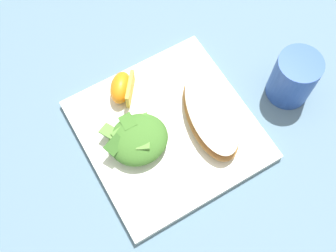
# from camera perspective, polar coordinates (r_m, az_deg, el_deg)

# --- Properties ---
(ground) EXTENTS (3.00, 3.00, 0.00)m
(ground) POSITION_cam_1_polar(r_m,az_deg,el_deg) (0.72, 0.00, -0.83)
(ground) COLOR slate
(white_plate) EXTENTS (0.28, 0.28, 0.02)m
(white_plate) POSITION_cam_1_polar(r_m,az_deg,el_deg) (0.71, 0.00, -0.58)
(white_plate) COLOR white
(white_plate) RESTS_ON ground
(cheesy_pizza_bread) EXTENTS (0.12, 0.18, 0.04)m
(cheesy_pizza_bread) POSITION_cam_1_polar(r_m,az_deg,el_deg) (0.70, 5.90, 1.54)
(cheesy_pizza_bread) COLOR #A87038
(cheesy_pizza_bread) RESTS_ON white_plate
(green_salad_pile) EXTENTS (0.11, 0.10, 0.04)m
(green_salad_pile) POSITION_cam_1_polar(r_m,az_deg,el_deg) (0.68, -4.08, -1.92)
(green_salad_pile) COLOR #3D7028
(green_salad_pile) RESTS_ON white_plate
(orange_wedge_front) EXTENTS (0.07, 0.07, 0.04)m
(orange_wedge_front) POSITION_cam_1_polar(r_m,az_deg,el_deg) (0.72, -6.36, 5.26)
(orange_wedge_front) COLOR orange
(orange_wedge_front) RESTS_ON white_plate
(drinking_blue_cup) EXTENTS (0.08, 0.08, 0.10)m
(drinking_blue_cup) POSITION_cam_1_polar(r_m,az_deg,el_deg) (0.75, 16.92, 6.36)
(drinking_blue_cup) COLOR #284CA3
(drinking_blue_cup) RESTS_ON ground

